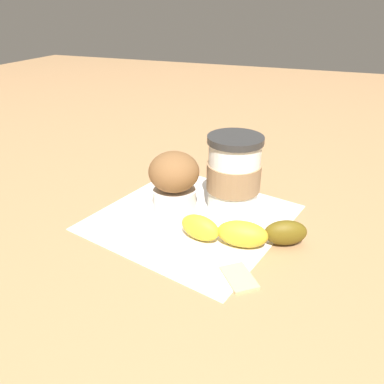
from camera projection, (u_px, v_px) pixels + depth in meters
ground_plane at (192, 218)px, 0.58m from camera, size 3.00×3.00×0.00m
paper_napkin at (192, 217)px, 0.58m from camera, size 0.32×0.32×0.00m
coffee_cup at (234, 174)px, 0.58m from camera, size 0.09×0.09×0.12m
muffin at (173, 183)px, 0.56m from camera, size 0.08×0.08×0.10m
banana at (242, 232)px, 0.51m from camera, size 0.08×0.18×0.04m
sugar_packet at (239, 276)px, 0.45m from camera, size 0.06×0.06×0.01m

